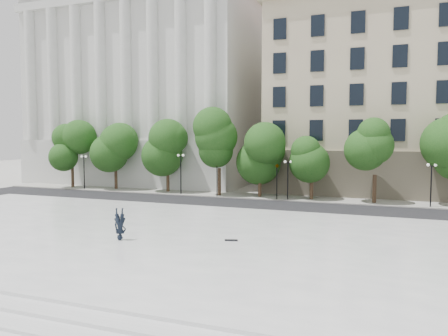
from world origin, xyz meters
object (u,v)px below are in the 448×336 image
Objects in this scene: traffic_light_east at (277,163)px; person_lying at (120,236)px; skateboard at (231,240)px; traffic_light_west at (217,162)px.

traffic_light_east reaches higher than person_lying.
traffic_light_east is 19.81m from skateboard.
skateboard is at bearing -3.88° from person_lying.
traffic_light_west is 2.25× the size of person_lying.
person_lying is at bearing -177.13° from skateboard.
traffic_light_east is 2.28× the size of person_lying.
traffic_light_west reaches higher than person_lying.
skateboard is (6.14, 2.09, -0.22)m from person_lying.
traffic_light_east reaches higher than traffic_light_west.
traffic_light_west is at bearing 73.69° from person_lying.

